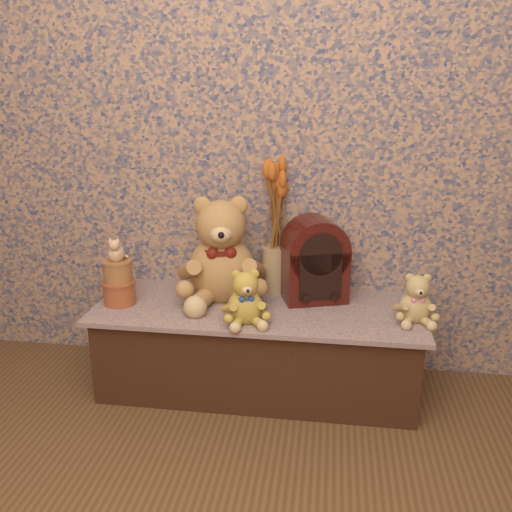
{
  "coord_description": "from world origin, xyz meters",
  "views": [
    {
      "loc": [
        0.29,
        -0.85,
        1.29
      ],
      "look_at": [
        0.0,
        1.19,
        0.62
      ],
      "focal_mm": 37.87,
      "sensor_mm": 36.0,
      "label": 1
    }
  ],
  "objects": [
    {
      "name": "display_shelf",
      "position": [
        0.0,
        1.24,
        0.19
      ],
      "size": [
        1.38,
        0.53,
        0.38
      ],
      "primitive_type": "cube",
      "color": "#394A76",
      "rests_on": "ground"
    },
    {
      "name": "teddy_large",
      "position": [
        -0.17,
        1.33,
        0.63
      ],
      "size": [
        0.47,
        0.53,
        0.49
      ],
      "primitive_type": null,
      "rotation": [
        0.0,
        0.0,
        0.21
      ],
      "color": "#A2723E",
      "rests_on": "display_shelf"
    },
    {
      "name": "teddy_medium",
      "position": [
        -0.03,
        1.09,
        0.5
      ],
      "size": [
        0.24,
        0.27,
        0.23
      ],
      "primitive_type": null,
      "rotation": [
        0.0,
        0.0,
        0.3
      ],
      "color": "gold",
      "rests_on": "display_shelf"
    },
    {
      "name": "teddy_small",
      "position": [
        0.64,
        1.19,
        0.49
      ],
      "size": [
        0.18,
        0.21,
        0.21
      ],
      "primitive_type": null,
      "rotation": [
        0.0,
        0.0,
        0.07
      ],
      "color": "tan",
      "rests_on": "display_shelf"
    },
    {
      "name": "cathedral_radio",
      "position": [
        0.23,
        1.37,
        0.57
      ],
      "size": [
        0.31,
        0.26,
        0.37
      ],
      "primitive_type": null,
      "rotation": [
        0.0,
        0.0,
        0.32
      ],
      "color": "#350E09",
      "rests_on": "display_shelf"
    },
    {
      "name": "ceramic_vase",
      "position": [
        0.05,
        1.44,
        0.49
      ],
      "size": [
        0.14,
        0.14,
        0.21
      ],
      "primitive_type": "cylinder",
      "rotation": [
        0.0,
        0.0,
        -0.17
      ],
      "color": "tan",
      "rests_on": "display_shelf"
    },
    {
      "name": "dried_stalks",
      "position": [
        0.05,
        1.44,
        0.78
      ],
      "size": [
        0.26,
        0.26,
        0.38
      ],
      "primitive_type": null,
      "rotation": [
        0.0,
        0.0,
        -0.36
      ],
      "color": "#C55F1F",
      "rests_on": "ceramic_vase"
    },
    {
      "name": "biscuit_tin_lower",
      "position": [
        -0.59,
        1.19,
        0.43
      ],
      "size": [
        0.16,
        0.16,
        0.1
      ],
      "primitive_type": "cylinder",
      "rotation": [
        0.0,
        0.0,
        0.17
      ],
      "color": "#B87236",
      "rests_on": "display_shelf"
    },
    {
      "name": "biscuit_tin_upper",
      "position": [
        -0.59,
        1.19,
        0.53
      ],
      "size": [
        0.13,
        0.13,
        0.09
      ],
      "primitive_type": "cylinder",
      "rotation": [
        0.0,
        0.0,
        -0.1
      ],
      "color": "tan",
      "rests_on": "biscuit_tin_lower"
    },
    {
      "name": "cat_figurine",
      "position": [
        -0.59,
        1.19,
        0.63
      ],
      "size": [
        0.1,
        0.11,
        0.11
      ],
      "primitive_type": null,
      "rotation": [
        0.0,
        0.0,
        0.21
      ],
      "color": "silver",
      "rests_on": "biscuit_tin_upper"
    }
  ]
}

